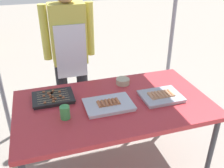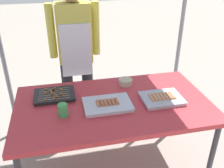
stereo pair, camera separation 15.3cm
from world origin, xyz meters
The scene contains 8 objects.
ground_plane centered at (0.00, 0.00, 0.00)m, with size 18.00×18.00×0.00m, color gray.
stall_table centered at (0.00, 0.00, 0.70)m, with size 1.60×0.90×0.75m.
tray_grilled_sausages centered at (0.40, -0.05, 0.77)m, with size 0.34×0.27×0.05m.
tray_meat_skewers centered at (-0.47, 0.20, 0.77)m, with size 0.34×0.26×0.04m.
tray_pork_links centered at (-0.06, -0.04, 0.77)m, with size 0.38×0.27×0.05m.
condiment_bowl centered at (0.18, 0.29, 0.78)m, with size 0.13×0.13×0.05m, color #BFB28C.
drink_cup_near_edge centered at (-0.41, -0.10, 0.80)m, with size 0.07×0.07×0.10m, color #3F994C.
vendor_woman centered at (-0.23, 0.76, 0.99)m, with size 0.52×0.23×1.66m.
Camera 1 is at (-0.54, -1.68, 1.86)m, focal length 40.37 mm.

